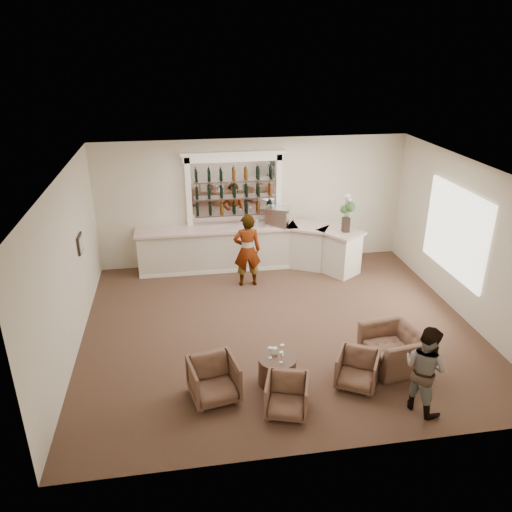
# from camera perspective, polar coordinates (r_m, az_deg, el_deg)

# --- Properties ---
(ground) EXTENTS (8.00, 8.00, 0.00)m
(ground) POSITION_cam_1_polar(r_m,az_deg,el_deg) (10.54, 2.63, -8.07)
(ground) COLOR brown
(ground) RESTS_ON ground
(room_shell) EXTENTS (8.04, 7.02, 3.32)m
(room_shell) POSITION_cam_1_polar(r_m,az_deg,el_deg) (10.23, 2.96, 5.36)
(room_shell) COLOR beige
(room_shell) RESTS_ON ground
(bar_counter) EXTENTS (5.72, 1.80, 1.14)m
(bar_counter) POSITION_cam_1_polar(r_m,az_deg,el_deg) (12.90, -0.70, 0.92)
(bar_counter) COLOR silver
(bar_counter) RESTS_ON ground
(back_bar_alcove) EXTENTS (2.64, 0.25, 3.00)m
(back_bar_alcove) POSITION_cam_1_polar(r_m,az_deg,el_deg) (12.77, -2.52, 7.59)
(back_bar_alcove) COLOR white
(back_bar_alcove) RESTS_ON ground
(cocktail_table) EXTENTS (0.65, 0.65, 0.50)m
(cocktail_table) POSITION_cam_1_polar(r_m,az_deg,el_deg) (8.86, 2.43, -12.93)
(cocktail_table) COLOR #523123
(cocktail_table) RESTS_ON ground
(sommelier) EXTENTS (0.66, 0.43, 1.80)m
(sommelier) POSITION_cam_1_polar(r_m,az_deg,el_deg) (11.90, -1.02, 0.65)
(sommelier) COLOR gray
(sommelier) RESTS_ON ground
(guest) EXTENTS (0.85, 0.91, 1.50)m
(guest) POSITION_cam_1_polar(r_m,az_deg,el_deg) (8.47, 18.74, -12.12)
(guest) COLOR gray
(guest) RESTS_ON ground
(armchair_left) EXTENTS (0.90, 0.92, 0.71)m
(armchair_left) POSITION_cam_1_polar(r_m,az_deg,el_deg) (8.50, -4.86, -13.91)
(armchair_left) COLOR brown
(armchair_left) RESTS_ON ground
(armchair_center) EXTENTS (0.84, 0.85, 0.63)m
(armchair_center) POSITION_cam_1_polar(r_m,az_deg,el_deg) (8.23, 3.55, -15.67)
(armchair_center) COLOR brown
(armchair_center) RESTS_ON ground
(armchair_right) EXTENTS (0.93, 0.93, 0.63)m
(armchair_right) POSITION_cam_1_polar(r_m,az_deg,el_deg) (8.93, 11.50, -12.61)
(armchair_right) COLOR brown
(armchair_right) RESTS_ON ground
(armchair_far) EXTENTS (1.11, 1.23, 0.71)m
(armchair_far) POSITION_cam_1_polar(r_m,az_deg,el_deg) (9.56, 15.49, -10.14)
(armchair_far) COLOR brown
(armchair_far) RESTS_ON ground
(espresso_machine) EXTENTS (0.69, 0.64, 0.49)m
(espresso_machine) POSITION_cam_1_polar(r_m,az_deg,el_deg) (12.75, 2.44, 4.52)
(espresso_machine) COLOR silver
(espresso_machine) RESTS_ON bar_counter
(flower_vase) EXTENTS (0.26, 0.26, 0.98)m
(flower_vase) POSITION_cam_1_polar(r_m,az_deg,el_deg) (12.42, 10.34, 5.13)
(flower_vase) COLOR black
(flower_vase) RESTS_ON bar_counter
(wine_glass_bar_left) EXTENTS (0.07, 0.07, 0.21)m
(wine_glass_bar_left) POSITION_cam_1_polar(r_m,az_deg,el_deg) (12.61, 0.10, 3.67)
(wine_glass_bar_left) COLOR white
(wine_glass_bar_left) RESTS_ON bar_counter
(wine_glass_bar_right) EXTENTS (0.07, 0.07, 0.21)m
(wine_glass_bar_right) POSITION_cam_1_polar(r_m,az_deg,el_deg) (12.69, -1.27, 3.78)
(wine_glass_bar_right) COLOR white
(wine_glass_bar_right) RESTS_ON bar_counter
(wine_glass_tbl_a) EXTENTS (0.07, 0.07, 0.21)m
(wine_glass_tbl_a) POSITION_cam_1_polar(r_m,az_deg,el_deg) (8.66, 1.63, -11.00)
(wine_glass_tbl_a) COLOR white
(wine_glass_tbl_a) RESTS_ON cocktail_table
(wine_glass_tbl_b) EXTENTS (0.07, 0.07, 0.21)m
(wine_glass_tbl_b) POSITION_cam_1_polar(r_m,az_deg,el_deg) (8.74, 3.01, -10.67)
(wine_glass_tbl_b) COLOR white
(wine_glass_tbl_b) RESTS_ON cocktail_table
(wine_glass_tbl_c) EXTENTS (0.07, 0.07, 0.21)m
(wine_glass_tbl_c) POSITION_cam_1_polar(r_m,az_deg,el_deg) (8.56, 2.91, -11.49)
(wine_glass_tbl_c) COLOR white
(wine_glass_tbl_c) RESTS_ON cocktail_table
(napkin_holder) EXTENTS (0.08, 0.08, 0.12)m
(napkin_holder) POSITION_cam_1_polar(r_m,az_deg,el_deg) (8.79, 2.15, -10.78)
(napkin_holder) COLOR white
(napkin_holder) RESTS_ON cocktail_table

